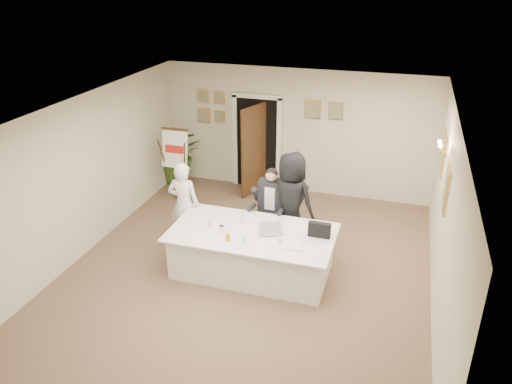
{
  "coord_description": "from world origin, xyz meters",
  "views": [
    {
      "loc": [
        2.26,
        -6.89,
        4.8
      ],
      "look_at": [
        -0.04,
        0.6,
        1.2
      ],
      "focal_mm": 35.0,
      "sensor_mm": 36.0,
      "label": 1
    }
  ],
  "objects": [
    {
      "name": "plate_near",
      "position": [
        0.05,
        -0.52,
        0.78
      ],
      "size": [
        0.24,
        0.24,
        0.01
      ],
      "primitive_type": "cylinder",
      "rotation": [
        0.0,
        0.0,
        -0.16
      ],
      "color": "white",
      "rests_on": "conference_table"
    },
    {
      "name": "potted_palm",
      "position": [
        -2.8,
        3.2,
        0.67
      ],
      "size": [
        1.45,
        1.33,
        1.34
      ],
      "primitive_type": "imported",
      "rotation": [
        0.0,
        0.0,
        0.27
      ],
      "color": "#2F5B1E",
      "rests_on": "floor"
    },
    {
      "name": "paper_stack",
      "position": [
        0.84,
        -0.33,
        0.79
      ],
      "size": [
        0.31,
        0.23,
        0.03
      ],
      "primitive_type": "cube",
      "rotation": [
        0.0,
        0.0,
        0.1
      ],
      "color": "white",
      "rests_on": "conference_table"
    },
    {
      "name": "glass_a",
      "position": [
        -0.65,
        -0.08,
        0.84
      ],
      "size": [
        0.08,
        0.08,
        0.14
      ],
      "primitive_type": "cylinder",
      "rotation": [
        0.0,
        0.0,
        -0.31
      ],
      "color": "silver",
      "rests_on": "conference_table"
    },
    {
      "name": "laptop_bag",
      "position": [
        1.17,
        0.13,
        0.9
      ],
      "size": [
        0.36,
        0.11,
        0.25
      ],
      "primitive_type": "cube",
      "rotation": [
        0.0,
        0.0,
        -0.02
      ],
      "color": "black",
      "rests_on": "conference_table"
    },
    {
      "name": "standing_woman",
      "position": [
        0.5,
        0.97,
        0.93
      ],
      "size": [
        1.05,
        0.85,
        1.85
      ],
      "primitive_type": "imported",
      "rotation": [
        0.0,
        0.0,
        2.81
      ],
      "color": "black",
      "rests_on": "floor"
    },
    {
      "name": "wall_front",
      "position": [
        0.0,
        -3.5,
        1.4
      ],
      "size": [
        6.0,
        0.1,
        2.8
      ],
      "primitive_type": "cube",
      "color": "beige",
      "rests_on": "floor"
    },
    {
      "name": "floor",
      "position": [
        0.0,
        0.0,
        0.0
      ],
      "size": [
        7.0,
        7.0,
        0.0
      ],
      "primitive_type": "plane",
      "color": "brown",
      "rests_on": "ground"
    },
    {
      "name": "pictures_right_wall",
      "position": [
        2.97,
        1.2,
        1.75
      ],
      "size": [
        0.06,
        2.2,
        0.8
      ],
      "primitive_type": null,
      "color": "gold",
      "rests_on": "wall_right"
    },
    {
      "name": "wall_back",
      "position": [
        0.0,
        3.5,
        1.4
      ],
      "size": [
        6.0,
        0.1,
        2.8
      ],
      "primitive_type": "cube",
      "color": "beige",
      "rests_on": "floor"
    },
    {
      "name": "oj_glass",
      "position": [
        -0.2,
        -0.43,
        0.84
      ],
      "size": [
        0.08,
        0.08,
        0.13
      ],
      "primitive_type": "cylinder",
      "rotation": [
        0.0,
        0.0,
        -0.18
      ],
      "color": "orange",
      "rests_on": "conference_table"
    },
    {
      "name": "glass_b",
      "position": [
        0.08,
        -0.43,
        0.84
      ],
      "size": [
        0.07,
        0.07,
        0.14
      ],
      "primitive_type": "cylinder",
      "rotation": [
        0.0,
        0.0,
        -0.02
      ],
      "color": "silver",
      "rests_on": "conference_table"
    },
    {
      "name": "plate_left",
      "position": [
        -0.95,
        -0.4,
        0.78
      ],
      "size": [
        0.24,
        0.24,
        0.01
      ],
      "primitive_type": "cylinder",
      "rotation": [
        0.0,
        0.0,
        0.22
      ],
      "color": "white",
      "rests_on": "conference_table"
    },
    {
      "name": "seated_man",
      "position": [
        0.09,
        1.08,
        0.74
      ],
      "size": [
        0.68,
        0.72,
        1.47
      ],
      "primitive_type": null,
      "rotation": [
        0.0,
        0.0,
        -0.08
      ],
      "color": "black",
      "rests_on": "floor"
    },
    {
      "name": "glass_d",
      "position": [
        -0.17,
        0.17,
        0.84
      ],
      "size": [
        0.07,
        0.07,
        0.14
      ],
      "primitive_type": "cylinder",
      "rotation": [
        0.0,
        0.0,
        -0.16
      ],
      "color": "silver",
      "rests_on": "conference_table"
    },
    {
      "name": "ceiling",
      "position": [
        0.0,
        0.0,
        2.8
      ],
      "size": [
        6.0,
        7.0,
        0.02
      ],
      "primitive_type": "cube",
      "color": "white",
      "rests_on": "wall_back"
    },
    {
      "name": "pictures_back_wall",
      "position": [
        -0.8,
        3.47,
        1.85
      ],
      "size": [
        3.4,
        0.06,
        0.8
      ],
      "primitive_type": null,
      "color": "gold",
      "rests_on": "wall_back"
    },
    {
      "name": "plate_mid",
      "position": [
        -0.49,
        -0.43,
        0.78
      ],
      "size": [
        0.3,
        0.3,
        0.01
      ],
      "primitive_type": "cylinder",
      "rotation": [
        0.0,
        0.0,
        -0.33
      ],
      "color": "white",
      "rests_on": "conference_table"
    },
    {
      "name": "flip_chart",
      "position": [
        -2.3,
        2.19,
        0.76
      ],
      "size": [
        0.57,
        0.37,
        1.64
      ],
      "color": "black",
      "rests_on": "floor"
    },
    {
      "name": "doorway",
      "position": [
        -0.88,
        3.32,
        1.04
      ],
      "size": [
        1.14,
        0.86,
        2.2
      ],
      "color": "black",
      "rests_on": "floor"
    },
    {
      "name": "standing_man",
      "position": [
        -1.38,
        0.5,
        0.81
      ],
      "size": [
        0.6,
        0.41,
        1.63
      ],
      "primitive_type": "imported",
      "rotation": [
        0.0,
        0.0,
        3.17
      ],
      "color": "silver",
      "rests_on": "floor"
    },
    {
      "name": "glass_c",
      "position": [
        0.62,
        -0.3,
        0.84
      ],
      "size": [
        0.06,
        0.06,
        0.14
      ],
      "primitive_type": "cylinder",
      "rotation": [
        0.0,
        0.0,
        -0.02
      ],
      "color": "silver",
      "rests_on": "conference_table"
    },
    {
      "name": "wall_left",
      "position": [
        -3.0,
        0.0,
        1.4
      ],
      "size": [
        0.1,
        7.0,
        2.8
      ],
      "primitive_type": "cube",
      "color": "beige",
      "rests_on": "floor"
    },
    {
      "name": "wall_sconce",
      "position": [
        2.9,
        1.2,
        2.1
      ],
      "size": [
        0.2,
        0.3,
        0.24
      ],
      "primitive_type": null,
      "color": "gold",
      "rests_on": "wall_right"
    },
    {
      "name": "wall_right",
      "position": [
        3.0,
        0.0,
        1.4
      ],
      "size": [
        0.1,
        7.0,
        2.8
      ],
      "primitive_type": "cube",
      "color": "beige",
      "rests_on": "floor"
    },
    {
      "name": "steel_jug",
      "position": [
        -0.39,
        -0.19,
        0.83
      ],
      "size": [
        0.11,
        0.11,
        0.11
      ],
      "primitive_type": "cylinder",
      "rotation": [
        0.0,
        0.0,
        0.32
      ],
      "color": "silver",
      "rests_on": "conference_table"
    },
    {
      "name": "laptop",
      "position": [
        0.4,
        0.04,
        0.91
      ],
      "size": [
        0.46,
        0.47,
        0.28
      ],
      "primitive_type": null,
      "rotation": [
        0.0,
        0.0,
        0.33
      ],
      "color": "#B7BABC",
      "rests_on": "conference_table"
    },
    {
      "name": "conference_table",
      "position": [
        0.08,
        -0.03,
        0.39
      ],
      "size": [
        2.72,
        1.45,
        0.78
      ],
      "color": "white",
      "rests_on": "floor"
    }
  ]
}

